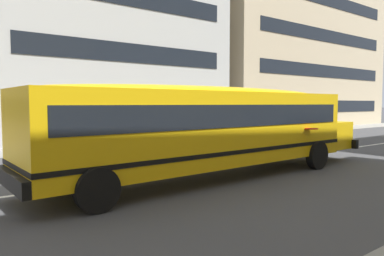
% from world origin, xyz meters
% --- Properties ---
extents(ground_plane, '(400.00, 400.00, 0.00)m').
position_xyz_m(ground_plane, '(0.00, 0.00, 0.00)').
color(ground_plane, '#424244').
extents(sidewalk_far, '(120.00, 3.00, 0.01)m').
position_xyz_m(sidewalk_far, '(0.00, 8.27, 0.01)').
color(sidewalk_far, gray).
rests_on(sidewalk_far, ground_plane).
extents(lane_centreline, '(110.00, 0.16, 0.01)m').
position_xyz_m(lane_centreline, '(0.00, 0.00, 0.00)').
color(lane_centreline, silver).
rests_on(lane_centreline, ground_plane).
extents(school_bus, '(12.00, 2.85, 2.67)m').
position_xyz_m(school_bus, '(3.80, -1.24, 1.59)').
color(school_bus, yellow).
rests_on(school_bus, ground_plane).
extents(apartment_block_far_centre, '(15.44, 10.11, 13.30)m').
position_xyz_m(apartment_block_far_centre, '(7.09, 14.79, 6.65)').
color(apartment_block_far_centre, '#B7B7B2').
rests_on(apartment_block_far_centre, ground_plane).
extents(apartment_block_far_right, '(21.57, 10.80, 19.70)m').
position_xyz_m(apartment_block_far_right, '(27.03, 15.14, 9.85)').
color(apartment_block_far_right, '#C6B28E').
rests_on(apartment_block_far_right, ground_plane).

